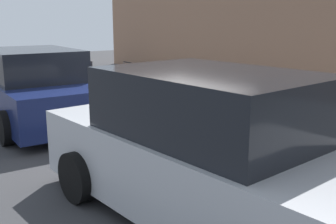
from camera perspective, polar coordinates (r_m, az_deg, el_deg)
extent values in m
plane|color=#333335|center=(8.00, 0.07, -3.13)|extent=(40.00, 40.00, 0.00)
cube|color=#ADA89E|center=(9.65, 12.01, -0.18)|extent=(18.00, 5.00, 0.14)
cylinder|color=black|center=(6.40, 22.60, -6.81)|extent=(0.05, 0.02, 0.04)
cube|color=maroon|center=(6.60, 20.89, -2.78)|extent=(0.44, 0.26, 0.77)
cube|color=black|center=(6.60, 20.89, -2.78)|extent=(0.44, 0.07, 0.79)
cylinder|color=gray|center=(6.40, 22.69, 1.13)|extent=(0.02, 0.02, 0.21)
cylinder|color=gray|center=(6.58, 19.83, 1.66)|extent=(0.02, 0.02, 0.21)
cylinder|color=black|center=(6.47, 21.32, 2.31)|extent=(0.37, 0.04, 0.02)
cylinder|color=black|center=(6.62, 22.09, -6.14)|extent=(0.04, 0.02, 0.04)
cylinder|color=black|center=(6.79, 19.24, -5.42)|extent=(0.04, 0.02, 0.04)
cube|color=#0F606B|center=(6.88, 16.89, -2.03)|extent=(0.46, 0.26, 0.73)
cube|color=black|center=(6.88, 16.89, -2.03)|extent=(0.45, 0.07, 0.74)
cylinder|color=gray|center=(6.68, 18.54, 1.57)|extent=(0.02, 0.02, 0.22)
cylinder|color=gray|center=(6.88, 15.81, 2.07)|extent=(0.02, 0.02, 0.22)
cylinder|color=black|center=(6.76, 17.22, 2.72)|extent=(0.38, 0.05, 0.02)
cylinder|color=black|center=(6.88, 18.09, -5.10)|extent=(0.05, 0.02, 0.04)
cylinder|color=black|center=(7.07, 15.37, -4.42)|extent=(0.05, 0.02, 0.04)
cube|color=black|center=(7.14, 12.92, -1.60)|extent=(0.43, 0.24, 0.64)
cube|color=black|center=(7.14, 12.92, -1.60)|extent=(0.43, 0.06, 0.66)
cylinder|color=gray|center=(6.93, 14.21, 1.83)|extent=(0.02, 0.02, 0.29)
cylinder|color=gray|center=(7.16, 12.04, 2.30)|extent=(0.02, 0.02, 0.29)
cylinder|color=black|center=(7.02, 13.17, 3.21)|extent=(0.36, 0.04, 0.02)
cylinder|color=black|center=(7.11, 13.90, -4.24)|extent=(0.04, 0.02, 0.04)
cylinder|color=black|center=(7.34, 11.73, -3.57)|extent=(0.04, 0.02, 0.04)
cube|color=red|center=(7.54, 9.77, -0.85)|extent=(0.49, 0.22, 0.61)
cube|color=black|center=(7.54, 9.77, -0.85)|extent=(0.50, 0.04, 0.62)
cylinder|color=gray|center=(7.33, 11.07, 1.28)|extent=(0.02, 0.02, 0.04)
cylinder|color=gray|center=(7.61, 8.70, 1.82)|extent=(0.02, 0.02, 0.04)
cylinder|color=black|center=(7.46, 9.87, 1.71)|extent=(0.43, 0.03, 0.02)
cylinder|color=black|center=(7.47, 10.90, -3.26)|extent=(0.04, 0.02, 0.04)
cylinder|color=black|center=(7.76, 8.52, -2.55)|extent=(0.04, 0.02, 0.04)
cube|color=#59601E|center=(7.87, 6.64, 0.38)|extent=(0.41, 0.23, 0.75)
cube|color=black|center=(7.87, 6.64, 0.38)|extent=(0.40, 0.07, 0.76)
cylinder|color=gray|center=(7.67, 7.50, 3.03)|extent=(0.02, 0.02, 0.04)
cylinder|color=gray|center=(7.93, 5.96, 3.39)|extent=(0.02, 0.02, 0.04)
cylinder|color=black|center=(7.79, 6.72, 3.36)|extent=(0.33, 0.05, 0.02)
cylinder|color=black|center=(7.83, 7.36, -2.37)|extent=(0.05, 0.02, 0.04)
cylinder|color=black|center=(8.09, 5.82, -1.83)|extent=(0.05, 0.02, 0.04)
cube|color=navy|center=(8.32, 4.32, 0.97)|extent=(0.49, 0.26, 0.71)
cube|color=black|center=(8.32, 4.32, 0.97)|extent=(0.49, 0.07, 0.72)
cylinder|color=gray|center=(8.08, 5.43, 4.17)|extent=(0.02, 0.02, 0.28)
cylinder|color=gray|center=(8.38, 3.36, 4.52)|extent=(0.02, 0.02, 0.28)
cylinder|color=black|center=(8.21, 4.39, 5.33)|extent=(0.42, 0.05, 0.02)
cylinder|color=black|center=(8.24, 5.33, -1.53)|extent=(0.05, 0.02, 0.04)
cylinder|color=black|center=(8.54, 3.27, -0.98)|extent=(0.05, 0.02, 0.04)
cube|color=#9EA0A8|center=(8.76, 2.19, 1.35)|extent=(0.39, 0.25, 0.63)
cube|color=black|center=(8.76, 2.19, 1.35)|extent=(0.38, 0.07, 0.64)
cylinder|color=gray|center=(8.56, 2.94, 4.24)|extent=(0.02, 0.02, 0.30)
cylinder|color=gray|center=(8.79, 1.50, 4.48)|extent=(0.02, 0.02, 0.30)
cylinder|color=black|center=(8.66, 2.22, 5.35)|extent=(0.32, 0.05, 0.02)
cylinder|color=black|center=(8.71, 2.91, -0.70)|extent=(0.05, 0.02, 0.04)
cylinder|color=black|center=(8.94, 1.45, -0.33)|extent=(0.05, 0.02, 0.04)
cube|color=maroon|center=(9.10, -0.56, 1.95)|extent=(0.49, 0.22, 0.68)
cube|color=black|center=(9.10, -0.56, 1.95)|extent=(0.49, 0.05, 0.69)
cylinder|color=gray|center=(8.86, 0.27, 4.90)|extent=(0.02, 0.02, 0.32)
cylinder|color=gray|center=(9.19, -1.38, 5.19)|extent=(0.02, 0.02, 0.32)
cylinder|color=black|center=(9.00, -0.57, 6.04)|extent=(0.42, 0.03, 0.02)
cylinder|color=black|center=(9.00, 0.28, -0.22)|extent=(0.04, 0.02, 0.04)
cylinder|color=black|center=(9.34, -1.37, 0.25)|extent=(0.04, 0.02, 0.04)
cube|color=#0F606B|center=(9.65, -1.88, 2.31)|extent=(0.44, 0.26, 0.58)
cube|color=black|center=(9.65, -1.88, 2.31)|extent=(0.44, 0.06, 0.60)
cylinder|color=gray|center=(9.43, -1.29, 4.60)|extent=(0.02, 0.02, 0.24)
cylinder|color=gray|center=(9.74, -2.49, 4.86)|extent=(0.02, 0.02, 0.24)
cylinder|color=black|center=(9.57, -1.90, 5.44)|extent=(0.37, 0.04, 0.02)
cylinder|color=black|center=(9.55, -1.25, 0.54)|extent=(0.04, 0.02, 0.04)
cylinder|color=black|center=(9.86, -2.46, 0.94)|extent=(0.04, 0.02, 0.04)
cube|color=black|center=(10.08, -3.84, 3.19)|extent=(0.46, 0.23, 0.74)
cube|color=black|center=(10.08, -3.84, 3.19)|extent=(0.46, 0.06, 0.76)
cylinder|color=gray|center=(9.85, -3.20, 5.90)|extent=(0.02, 0.02, 0.25)
cylinder|color=gray|center=(10.16, -4.55, 6.10)|extent=(0.02, 0.02, 0.25)
cylinder|color=black|center=(9.99, -3.90, 6.72)|extent=(0.39, 0.05, 0.02)
cylinder|color=black|center=(9.98, -3.12, 1.08)|extent=(0.05, 0.02, 0.04)
cylinder|color=black|center=(10.30, -4.48, 1.43)|extent=(0.05, 0.02, 0.04)
cube|color=red|center=(10.55, -5.64, 3.44)|extent=(0.46, 0.27, 0.68)
cube|color=black|center=(10.55, -5.64, 3.44)|extent=(0.47, 0.06, 0.70)
cylinder|color=gray|center=(10.31, -5.16, 6.03)|extent=(0.02, 0.02, 0.32)
cylinder|color=gray|center=(10.65, -6.24, 6.23)|extent=(0.02, 0.02, 0.32)
cylinder|color=black|center=(10.46, -5.72, 6.99)|extent=(0.40, 0.04, 0.02)
cylinder|color=black|center=(10.43, -5.05, 1.57)|extent=(0.04, 0.02, 0.04)
cylinder|color=black|center=(10.78, -6.14, 1.91)|extent=(0.04, 0.02, 0.04)
cylinder|color=#99999E|center=(11.42, -8.42, 3.96)|extent=(0.20, 0.20, 0.63)
sphere|color=#99999E|center=(11.36, -8.48, 5.77)|extent=(0.21, 0.21, 0.21)
cylinder|color=#99999E|center=(11.54, -8.78, 4.20)|extent=(0.09, 0.10, 0.09)
cylinder|color=#99999E|center=(11.28, -8.06, 4.02)|extent=(0.09, 0.10, 0.09)
cylinder|color=#333338|center=(12.02, -10.87, 4.93)|extent=(0.14, 0.14, 0.88)
cube|color=#B2B5BA|center=(4.52, 5.77, -8.20)|extent=(4.55, 2.00, 0.84)
cube|color=black|center=(4.30, 6.00, 1.27)|extent=(2.41, 1.74, 0.68)
cylinder|color=black|center=(5.17, -12.64, -8.93)|extent=(0.65, 0.26, 0.64)
cylinder|color=black|center=(6.12, 2.16, -5.11)|extent=(0.65, 0.26, 0.64)
cube|color=#141E4C|center=(9.30, -18.32, 2.08)|extent=(4.66, 2.07, 0.78)
cube|color=black|center=(9.20, -18.64, 6.43)|extent=(2.46, 1.80, 0.64)
cylinder|color=black|center=(10.94, -15.63, 2.51)|extent=(0.65, 0.25, 0.64)
cylinder|color=black|center=(7.80, -21.84, -2.08)|extent=(0.65, 0.25, 0.64)
cylinder|color=black|center=(8.35, -9.43, -0.35)|extent=(0.65, 0.25, 0.64)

